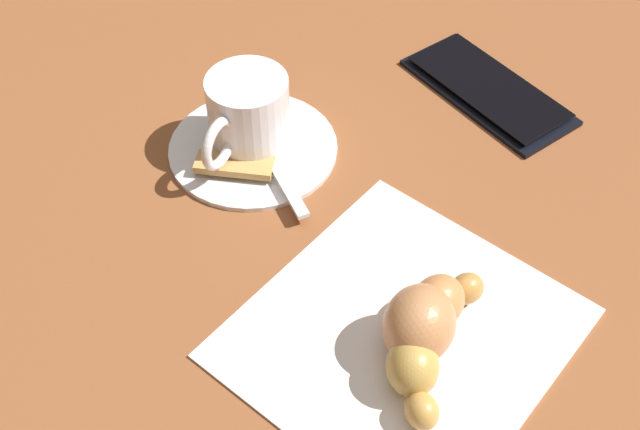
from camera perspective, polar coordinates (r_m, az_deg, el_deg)
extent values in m
plane|color=brown|center=(0.57, -0.67, -0.91)|extent=(1.80, 1.80, 0.00)
cylinder|color=white|center=(0.62, -4.74, 4.84)|extent=(0.13, 0.13, 0.01)
cylinder|color=white|center=(0.60, -5.04, 7.30)|extent=(0.06, 0.06, 0.06)
cylinder|color=#3E240F|center=(0.60, -5.13, 8.25)|extent=(0.05, 0.05, 0.00)
torus|color=white|center=(0.58, -6.93, 5.17)|extent=(0.01, 0.04, 0.04)
cube|color=silver|center=(0.59, -2.86, 2.93)|extent=(0.08, 0.05, 0.00)
ellipsoid|color=silver|center=(0.63, -4.90, 6.60)|extent=(0.03, 0.03, 0.01)
cube|color=tan|center=(0.60, -6.05, 3.52)|extent=(0.06, 0.04, 0.01)
cube|color=white|center=(0.52, 5.76, -8.19)|extent=(0.20, 0.21, 0.00)
ellipsoid|color=#BE8741|center=(0.53, 10.29, -5.11)|extent=(0.03, 0.03, 0.02)
ellipsoid|color=#CC824A|center=(0.51, 8.29, -6.04)|extent=(0.04, 0.04, 0.03)
ellipsoid|color=tan|center=(0.49, 6.99, -7.63)|extent=(0.05, 0.06, 0.05)
ellipsoid|color=#BE9546|center=(0.48, 6.52, -10.52)|extent=(0.05, 0.05, 0.03)
ellipsoid|color=gold|center=(0.48, 7.17, -13.51)|extent=(0.03, 0.03, 0.02)
cube|color=black|center=(0.69, 11.74, 8.62)|extent=(0.16, 0.11, 0.01)
cube|color=black|center=(0.68, 11.80, 8.91)|extent=(0.15, 0.10, 0.00)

